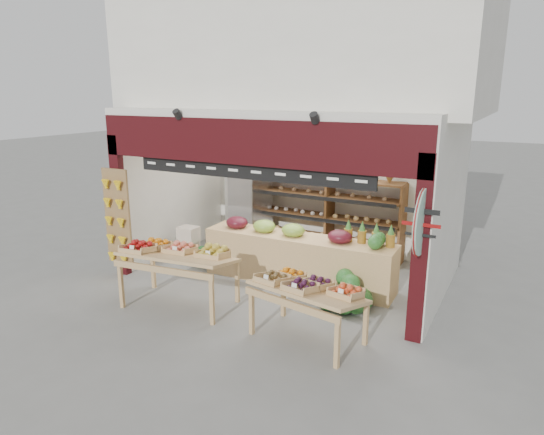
{
  "coord_description": "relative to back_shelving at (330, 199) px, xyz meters",
  "views": [
    {
      "loc": [
        3.91,
        -7.45,
        3.4
      ],
      "look_at": [
        0.02,
        -0.2,
        1.26
      ],
      "focal_mm": 32.0,
      "sensor_mm": 36.0,
      "label": 1
    }
  ],
  "objects": [
    {
      "name": "mid_counter",
      "position": [
        0.1,
        -1.79,
        -0.73
      ],
      "size": [
        3.55,
        0.76,
        1.1
      ],
      "color": "tan",
      "rests_on": "ground"
    },
    {
      "name": "gift_sign",
      "position": [
        2.47,
        -3.04,
        0.53
      ],
      "size": [
        0.04,
        0.93,
        0.92
      ],
      "color": "#A2CCB0",
      "rests_on": "ground"
    },
    {
      "name": "ground",
      "position": [
        -0.28,
        -1.89,
        -1.22
      ],
      "size": [
        60.0,
        60.0,
        0.0
      ],
      "primitive_type": "plane",
      "color": "slate",
      "rests_on": "ground"
    },
    {
      "name": "refrigerator",
      "position": [
        -1.78,
        -0.33,
        -0.24
      ],
      "size": [
        0.84,
        0.84,
        1.96
      ],
      "primitive_type": "cube",
      "rotation": [
        0.0,
        0.0,
        -0.11
      ],
      "color": "silver",
      "rests_on": "ground"
    },
    {
      "name": "watermelon_pile",
      "position": [
        1.27,
        -2.39,
        -1.01
      ],
      "size": [
        0.81,
        0.76,
        0.58
      ],
      "color": "#1A4E1B",
      "rests_on": "ground"
    },
    {
      "name": "display_table_right",
      "position": [
        1.08,
        -3.6,
        -0.45
      ],
      "size": [
        1.68,
        1.13,
        0.99
      ],
      "color": "tan",
      "rests_on": "ground"
    },
    {
      "name": "back_shelving",
      "position": [
        0.0,
        0.0,
        0.0
      ],
      "size": [
        3.14,
        0.51,
        1.93
      ],
      "color": "brown",
      "rests_on": "ground"
    },
    {
      "name": "shop_structure",
      "position": [
        -0.28,
        -0.28,
        2.7
      ],
      "size": [
        6.36,
        5.12,
        5.4
      ],
      "color": "white",
      "rests_on": "ground"
    },
    {
      "name": "banana_board",
      "position": [
        -3.01,
        -3.06,
        -0.1
      ],
      "size": [
        0.6,
        0.15,
        1.8
      ],
      "color": "olive",
      "rests_on": "ground"
    },
    {
      "name": "cardboard_stack",
      "position": [
        -2.26,
        -1.64,
        -0.97
      ],
      "size": [
        0.98,
        0.71,
        0.69
      ],
      "color": "silver",
      "rests_on": "ground"
    },
    {
      "name": "display_table_left",
      "position": [
        -1.3,
        -3.51,
        -0.36
      ],
      "size": [
        1.87,
        1.19,
        1.11
      ],
      "color": "tan",
      "rests_on": "ground"
    }
  ]
}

